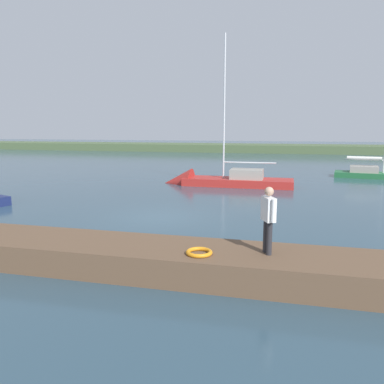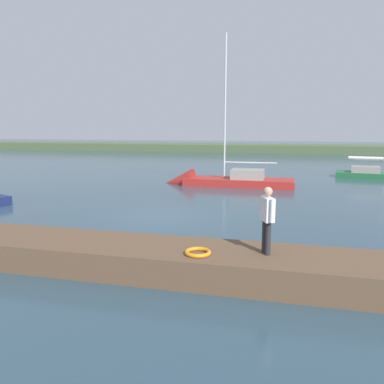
% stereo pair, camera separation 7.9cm
% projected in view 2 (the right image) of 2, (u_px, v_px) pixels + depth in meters
% --- Properties ---
extents(ground_plane, '(200.00, 200.00, 0.00)m').
position_uv_depth(ground_plane, '(161.00, 218.00, 16.13)').
color(ground_plane, '#2D4756').
extents(far_shoreline, '(180.00, 8.00, 2.40)m').
position_uv_depth(far_shoreline, '(253.00, 152.00, 61.25)').
color(far_shoreline, '#4C603D').
rests_on(far_shoreline, ground_plane).
extents(dock_pier, '(27.80, 2.09, 0.74)m').
position_uv_depth(dock_pier, '(92.00, 253.00, 10.41)').
color(dock_pier, brown).
rests_on(dock_pier, ground_plane).
extents(life_ring_buoy, '(0.66, 0.66, 0.10)m').
position_uv_depth(life_ring_buoy, '(198.00, 252.00, 9.20)').
color(life_ring_buoy, orange).
rests_on(life_ring_buoy, dock_pier).
extents(sailboat_outer_mooring, '(8.75, 2.24, 10.83)m').
position_uv_depth(sailboat_outer_mooring, '(219.00, 184.00, 25.36)').
color(sailboat_outer_mooring, '#B22823').
rests_on(sailboat_outer_mooring, ground_plane).
extents(person_on_dock, '(0.39, 0.59, 1.67)m').
position_uv_depth(person_on_dock, '(267.00, 216.00, 9.11)').
color(person_on_dock, '#28282D').
rests_on(person_on_dock, dock_pier).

